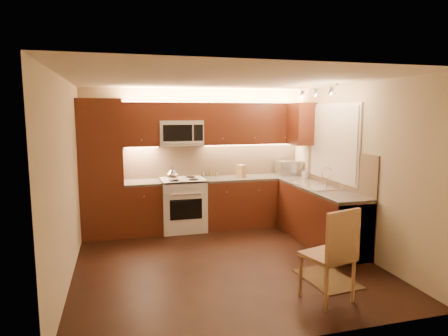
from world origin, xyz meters
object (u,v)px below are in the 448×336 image
object	(u,v)px
stove	(183,204)
sink	(317,181)
toaster_oven	(289,168)
dining_chair	(327,253)
knife_block	(241,171)
kettle	(172,174)
soap_bottle	(305,173)
microwave	(181,133)

from	to	relation	value
stove	sink	distance (m)	2.35
toaster_oven	dining_chair	world-z (taller)	toaster_oven
sink	knife_block	xyz separation A→B (m)	(-0.91, 1.16, 0.04)
kettle	soap_bottle	xyz separation A→B (m)	(2.39, -0.17, -0.05)
sink	kettle	distance (m)	2.40
stove	knife_block	distance (m)	1.22
soap_bottle	dining_chair	world-z (taller)	soap_bottle
soap_bottle	dining_chair	bearing A→B (deg)	-121.23
dining_chair	microwave	bearing A→B (deg)	93.73
stove	kettle	xyz separation A→B (m)	(-0.20, -0.16, 0.58)
toaster_oven	dining_chair	size ratio (longest dim) A/B	0.42
kettle	toaster_oven	xyz separation A→B (m)	(2.26, 0.25, -0.00)
soap_bottle	microwave	bearing A→B (deg)	158.47
knife_block	soap_bottle	world-z (taller)	knife_block
stove	knife_block	world-z (taller)	knife_block
toaster_oven	dining_chair	xyz separation A→B (m)	(-0.95, -3.12, -0.50)
sink	stove	bearing A→B (deg)	150.64
toaster_oven	microwave	bearing A→B (deg)	-179.98
microwave	soap_bottle	distance (m)	2.36
kettle	knife_block	size ratio (longest dim) A/B	1.02
stove	kettle	world-z (taller)	kettle
stove	dining_chair	distance (m)	3.23
kettle	toaster_oven	distance (m)	2.27
knife_block	soap_bottle	size ratio (longest dim) A/B	1.30
stove	dining_chair	world-z (taller)	dining_chair
sink	dining_chair	world-z (taller)	dining_chair
kettle	knife_block	world-z (taller)	kettle
toaster_oven	soap_bottle	world-z (taller)	toaster_oven
microwave	sink	size ratio (longest dim) A/B	0.88
stove	dining_chair	xyz separation A→B (m)	(1.11, -3.03, 0.07)
toaster_oven	soap_bottle	xyz separation A→B (m)	(0.13, -0.42, -0.05)
knife_block	soap_bottle	distance (m)	1.16
microwave	sink	xyz separation A→B (m)	(2.00, -1.26, -0.74)
microwave	toaster_oven	distance (m)	2.17
microwave	sink	world-z (taller)	microwave
sink	toaster_oven	bearing A→B (deg)	87.17
toaster_oven	soap_bottle	size ratio (longest dim) A/B	2.54
toaster_oven	knife_block	xyz separation A→B (m)	(-0.97, -0.05, -0.02)
kettle	dining_chair	world-z (taller)	kettle
stove	dining_chair	bearing A→B (deg)	-69.83
kettle	toaster_oven	bearing A→B (deg)	22.81
knife_block	microwave	bearing A→B (deg)	152.21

